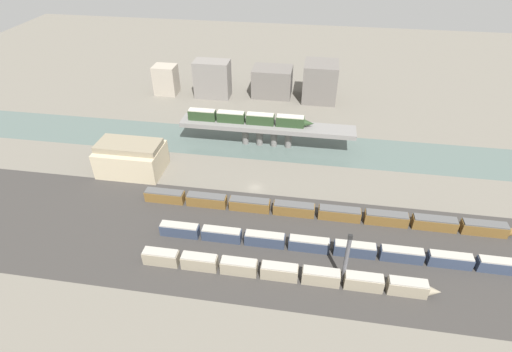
{
  "coord_description": "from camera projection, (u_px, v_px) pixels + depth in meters",
  "views": [
    {
      "loc": [
        16.33,
        -101.51,
        77.48
      ],
      "look_at": [
        0.0,
        1.65,
        3.48
      ],
      "focal_mm": 28.0,
      "sensor_mm": 36.0,
      "label": 1
    }
  ],
  "objects": [
    {
      "name": "signal_tower",
      "position": [
        346.0,
        259.0,
        93.49
      ],
      "size": [
        1.0,
        0.98,
        15.28
      ],
      "color": "#4C4C51",
      "rests_on": "ground"
    },
    {
      "name": "train_yard_near",
      "position": [
        284.0,
        272.0,
        97.41
      ],
      "size": [
        72.81,
        2.94,
        4.06
      ],
      "color": "gray",
      "rests_on": "ground"
    },
    {
      "name": "ground_plane",
      "position": [
        255.0,
        188.0,
        128.69
      ],
      "size": [
        400.0,
        400.0,
        0.0
      ],
      "primitive_type": "plane",
      "color": "#666056"
    },
    {
      "name": "train_yard_far",
      "position": [
        322.0,
        212.0,
        116.14
      ],
      "size": [
        108.71,
        3.15,
        3.7
      ],
      "color": "brown",
      "rests_on": "ground"
    },
    {
      "name": "train_on_bridge",
      "position": [
        249.0,
        118.0,
        145.39
      ],
      "size": [
        46.31,
        2.99,
        4.02
      ],
      "color": "#23381E",
      "rests_on": "bridge"
    },
    {
      "name": "city_block_left",
      "position": [
        212.0,
        79.0,
        182.25
      ],
      "size": [
        15.99,
        9.0,
        16.73
      ],
      "primitive_type": "cube",
      "color": "slate",
      "rests_on": "ground"
    },
    {
      "name": "city_block_center",
      "position": [
        272.0,
        82.0,
        184.5
      ],
      "size": [
        17.85,
        13.14,
        12.99
      ],
      "primitive_type": "cube",
      "color": "#605B56",
      "rests_on": "ground"
    },
    {
      "name": "train_yard_mid",
      "position": [
        337.0,
        247.0,
        104.47
      ],
      "size": [
        97.47,
        2.76,
        3.72
      ],
      "color": "#2D384C",
      "rests_on": "ground"
    },
    {
      "name": "railbed_yard",
      "position": [
        241.0,
        240.0,
        109.34
      ],
      "size": [
        280.0,
        42.0,
        0.01
      ],
      "primitive_type": "cube",
      "color": "#33302D",
      "rests_on": "ground"
    },
    {
      "name": "river_water",
      "position": [
        267.0,
        145.0,
        150.69
      ],
      "size": [
        320.0,
        21.58,
        0.01
      ],
      "primitive_type": "cube",
      "color": "#4C5B56",
      "rests_on": "ground"
    },
    {
      "name": "city_block_right",
      "position": [
        320.0,
        81.0,
        179.42
      ],
      "size": [
        14.92,
        15.58,
        17.01
      ],
      "primitive_type": "cube",
      "color": "#605B56",
      "rests_on": "ground"
    },
    {
      "name": "city_block_far_left",
      "position": [
        166.0,
        80.0,
        185.93
      ],
      "size": [
        10.23,
        8.38,
        13.36
      ],
      "primitive_type": "cube",
      "color": "gray",
      "rests_on": "ground"
    },
    {
      "name": "bridge",
      "position": [
        267.0,
        128.0,
        146.53
      ],
      "size": [
        64.19,
        8.32,
        8.7
      ],
      "color": "slate",
      "rests_on": "ground"
    },
    {
      "name": "warehouse_building",
      "position": [
        131.0,
        158.0,
        133.8
      ],
      "size": [
        21.13,
        14.16,
        10.9
      ],
      "color": "tan",
      "rests_on": "ground"
    }
  ]
}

